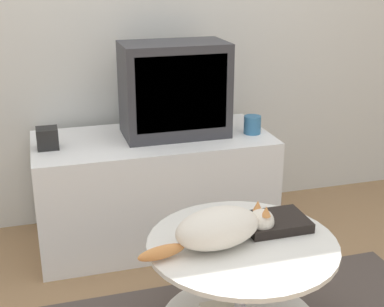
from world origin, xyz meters
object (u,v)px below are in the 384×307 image
object	(u,v)px
tv	(174,89)
speaker	(47,138)
cat	(221,228)
dvd_box	(275,222)

from	to	relation	value
tv	speaker	xyz separation A→B (m)	(-0.66, -0.04, -0.19)
cat	speaker	bearing A→B (deg)	108.28
speaker	dvd_box	size ratio (longest dim) A/B	0.42
speaker	dvd_box	distance (m)	1.22
tv	speaker	bearing A→B (deg)	-176.23
dvd_box	cat	bearing A→B (deg)	-164.22
dvd_box	cat	size ratio (longest dim) A/B	0.45
tv	dvd_box	bearing A→B (deg)	-80.75
tv	dvd_box	distance (m)	1.01
speaker	cat	bearing A→B (deg)	-59.89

